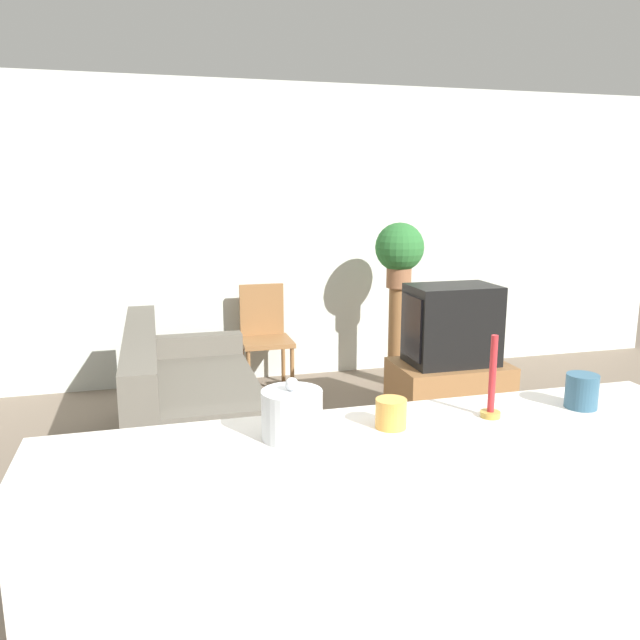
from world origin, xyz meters
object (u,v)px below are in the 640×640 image
object	(u,v)px
television	(451,325)
wooden_chair	(264,332)
decorative_bowl	(292,414)
couch	(189,411)
potted_plant	(400,250)

from	to	relation	value
television	wooden_chair	bearing A→B (deg)	128.37
television	decorative_bowl	xyz separation A→B (m)	(-1.63, -2.12, 0.25)
couch	wooden_chair	bearing A→B (deg)	59.46
couch	potted_plant	size ratio (longest dim) A/B	3.36
television	potted_plant	bearing A→B (deg)	86.15
wooden_chair	decorative_bowl	world-z (taller)	decorative_bowl
potted_plant	decorative_bowl	distance (m)	3.73
television	decorative_bowl	world-z (taller)	decorative_bowl
potted_plant	decorative_bowl	bearing A→B (deg)	-117.38
television	decorative_bowl	bearing A→B (deg)	-127.65
decorative_bowl	wooden_chair	bearing A→B (deg)	81.47
television	potted_plant	distance (m)	1.26
wooden_chair	television	bearing A→B (deg)	-51.63
couch	wooden_chair	xyz separation A→B (m)	(0.74, 1.26, 0.22)
television	wooden_chair	distance (m)	1.81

